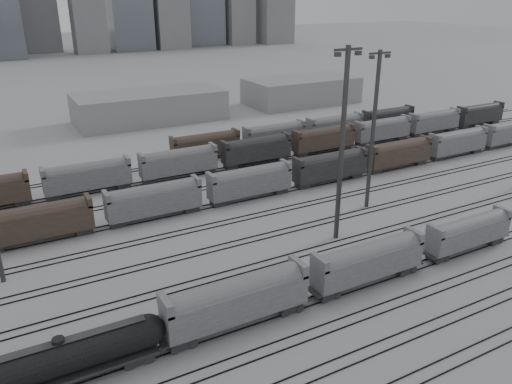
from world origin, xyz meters
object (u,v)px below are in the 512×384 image
hopper_car_b (368,260)px  hopper_car_c (469,231)px  light_mast_c (342,142)px  tank_car_b (61,359)px  hopper_car_a (236,298)px

hopper_car_b → hopper_car_c: (17.66, 0.00, -0.30)m
hopper_car_b → light_mast_c: 16.74m
hopper_car_b → hopper_car_c: bearing=0.0°
tank_car_b → light_mast_c: bearing=16.6°
hopper_car_c → light_mast_c: bearing=138.6°
hopper_car_c → light_mast_c: (-13.38, 11.80, 11.37)m
tank_car_b → hopper_car_b: hopper_car_b is taller
hopper_car_b → hopper_car_a: bearing=180.0°
hopper_car_a → light_mast_c: (22.03, 11.80, 10.87)m
hopper_car_c → light_mast_c: light_mast_c is taller
tank_car_b → hopper_car_c: (52.97, 0.00, 0.29)m
hopper_car_b → hopper_car_c: hopper_car_b is taller
tank_car_b → hopper_car_c: bearing=0.0°
tank_car_b → hopper_car_c: 52.97m
hopper_car_b → light_mast_c: (4.28, 11.80, 11.07)m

